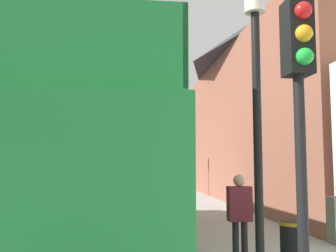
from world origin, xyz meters
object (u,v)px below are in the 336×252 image
object	(u,v)px
lamp_post_nearest	(256,69)
parked_car_ahead_of_bus	(129,195)
lamp_post_third	(154,137)
traffic_signal	(300,89)
pedestrian_third	(240,210)
lamp_post_second	(177,123)
litter_bin	(294,250)
tour_bus	(104,171)

from	to	relation	value
lamp_post_nearest	parked_car_ahead_of_bus	bearing A→B (deg)	98.23
lamp_post_nearest	lamp_post_third	distance (m)	17.08
traffic_signal	lamp_post_third	distance (m)	18.75
pedestrian_third	lamp_post_nearest	distance (m)	2.97
lamp_post_second	lamp_post_third	bearing A→B (deg)	91.23
lamp_post_second	litter_bin	distance (m)	8.51
pedestrian_third	lamp_post_second	bearing A→B (deg)	92.78
traffic_signal	lamp_post_third	xyz separation A→B (m)	(-0.19, 18.74, 0.70)
parked_car_ahead_of_bus	lamp_post_second	size ratio (longest dim) A/B	0.87
lamp_post_third	parked_car_ahead_of_bus	bearing A→B (deg)	-108.21
pedestrian_third	lamp_post_third	xyz separation A→B (m)	(-0.51, 15.29, 2.42)
lamp_post_third	litter_bin	distance (m)	16.79
parked_car_ahead_of_bus	lamp_post_third	bearing A→B (deg)	69.22
tour_bus	lamp_post_nearest	world-z (taller)	lamp_post_nearest
lamp_post_nearest	litter_bin	bearing A→B (deg)	36.83
parked_car_ahead_of_bus	lamp_post_second	distance (m)	5.17
lamp_post_nearest	traffic_signal	bearing A→B (deg)	-93.01
traffic_signal	lamp_post_nearest	distance (m)	1.77
tour_bus	lamp_post_third	world-z (taller)	lamp_post_third
parked_car_ahead_of_bus	traffic_signal	size ratio (longest dim) A/B	1.15
tour_bus	pedestrian_third	size ratio (longest dim) A/B	6.52
traffic_signal	lamp_post_second	bearing A→B (deg)	90.05
traffic_signal	litter_bin	size ratio (longest dim) A/B	3.72
parked_car_ahead_of_bus	lamp_post_nearest	distance (m)	12.91
parked_car_ahead_of_bus	lamp_post_second	bearing A→B (deg)	-69.03
lamp_post_third	lamp_post_second	bearing A→B (deg)	-88.77
tour_bus	litter_bin	distance (m)	5.23
pedestrian_third	traffic_signal	bearing A→B (deg)	-95.26
parked_car_ahead_of_bus	lamp_post_third	world-z (taller)	lamp_post_third
lamp_post_second	traffic_signal	bearing A→B (deg)	-89.95
parked_car_ahead_of_bus	traffic_signal	xyz separation A→B (m)	(1.71, -14.11, 2.26)
tour_bus	lamp_post_third	distance (m)	12.93
pedestrian_third	litter_bin	size ratio (longest dim) A/B	1.71
lamp_post_second	tour_bus	bearing A→B (deg)	-120.64
parked_car_ahead_of_bus	litter_bin	size ratio (longest dim) A/B	4.29
tour_bus	lamp_post_second	bearing A→B (deg)	58.72
parked_car_ahead_of_bus	litter_bin	distance (m)	12.15
lamp_post_second	lamp_post_third	world-z (taller)	lamp_post_third
pedestrian_third	litter_bin	world-z (taller)	pedestrian_third
traffic_signal	lamp_post_second	xyz separation A→B (m)	(-0.01, 10.20, 0.65)
tour_bus	traffic_signal	xyz separation A→B (m)	(2.43, -6.12, 1.01)
lamp_post_third	litter_bin	xyz separation A→B (m)	(1.06, -16.50, -2.92)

